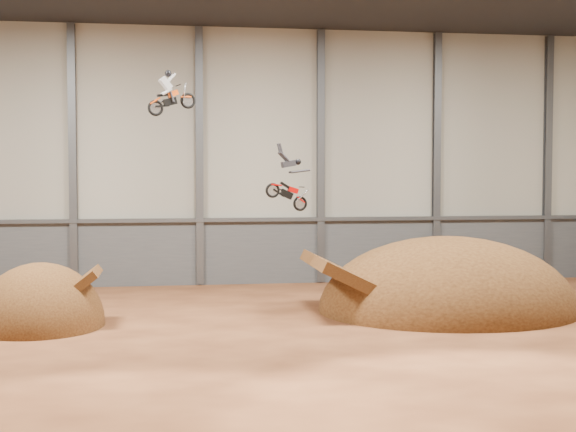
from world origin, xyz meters
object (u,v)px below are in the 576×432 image
object	(u,v)px
takeoff_ramp	(40,326)
landing_ramp	(447,311)
fmx_rider_b	(284,177)
fmx_rider_a	(174,89)

from	to	relation	value
takeoff_ramp	landing_ramp	size ratio (longest dim) A/B	0.51
landing_ramp	fmx_rider_b	size ratio (longest dim) A/B	4.43
fmx_rider_a	fmx_rider_b	world-z (taller)	fmx_rider_a
landing_ramp	takeoff_ramp	bearing A→B (deg)	-176.39
takeoff_ramp	fmx_rider_b	world-z (taller)	fmx_rider_b
fmx_rider_a	fmx_rider_b	xyz separation A→B (m)	(4.50, -0.31, -3.60)
takeoff_ramp	fmx_rider_b	size ratio (longest dim) A/B	2.26
landing_ramp	fmx_rider_b	bearing A→B (deg)	-174.69
landing_ramp	fmx_rider_b	distance (m)	9.51
takeoff_ramp	landing_ramp	bearing A→B (deg)	3.61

